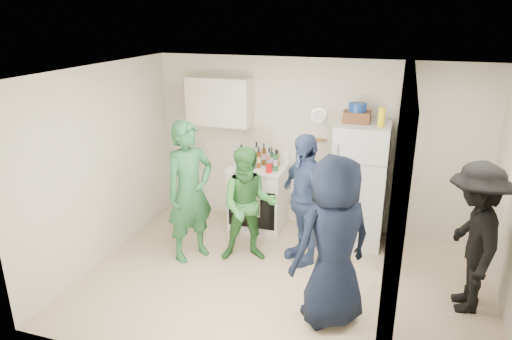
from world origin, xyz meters
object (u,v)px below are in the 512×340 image
(stove, at_px, (258,197))
(blue_bowl, at_px, (358,107))
(wicker_basket, at_px, (357,117))
(yellow_cup_stack_top, at_px, (382,117))
(person_denim, at_px, (304,199))
(person_green_left, at_px, (190,192))
(person_nook, at_px, (473,238))
(person_navy, at_px, (333,243))
(fridge, at_px, (359,185))
(person_green_center, at_px, (249,205))

(stove, bearing_deg, blue_bowl, 0.84)
(wicker_basket, height_order, yellow_cup_stack_top, yellow_cup_stack_top)
(stove, relative_size, person_denim, 0.56)
(person_green_left, relative_size, person_nook, 1.10)
(person_green_left, relative_size, person_navy, 1.02)
(fridge, height_order, blue_bowl, blue_bowl)
(wicker_basket, distance_m, blue_bowl, 0.13)
(fridge, bearing_deg, wicker_basket, 153.43)
(person_denim, bearing_deg, fridge, 99.58)
(fridge, xyz_separation_m, wicker_basket, (-0.10, 0.05, 0.93))
(blue_bowl, height_order, person_navy, blue_bowl)
(stove, distance_m, person_green_left, 1.34)
(person_green_left, height_order, person_nook, person_green_left)
(blue_bowl, distance_m, person_navy, 2.17)
(yellow_cup_stack_top, height_order, person_green_left, yellow_cup_stack_top)
(wicker_basket, bearing_deg, yellow_cup_stack_top, -25.11)
(person_navy, bearing_deg, wicker_basket, -131.32)
(fridge, relative_size, person_nook, 1.02)
(wicker_basket, height_order, person_green_left, wicker_basket)
(person_green_left, relative_size, person_green_center, 1.22)
(person_navy, xyz_separation_m, person_nook, (1.37, 0.68, -0.07))
(stove, xyz_separation_m, yellow_cup_stack_top, (1.68, -0.13, 1.35))
(blue_bowl, bearing_deg, yellow_cup_stack_top, -25.11)
(yellow_cup_stack_top, bearing_deg, blue_bowl, 154.89)
(person_denim, bearing_deg, wicker_basket, 106.22)
(person_navy, distance_m, person_nook, 1.53)
(stove, bearing_deg, yellow_cup_stack_top, -4.43)
(person_denim, bearing_deg, blue_bowl, 106.22)
(blue_bowl, bearing_deg, wicker_basket, 0.00)
(blue_bowl, xyz_separation_m, person_green_center, (-1.18, -0.98, -1.15))
(person_nook, bearing_deg, person_green_left, -96.45)
(person_green_center, bearing_deg, person_navy, -56.44)
(stove, bearing_deg, person_green_left, -116.18)
(wicker_basket, height_order, person_green_center, wicker_basket)
(yellow_cup_stack_top, distance_m, person_navy, 2.02)
(person_green_left, bearing_deg, yellow_cup_stack_top, -33.62)
(stove, bearing_deg, person_green_center, -79.67)
(blue_bowl, height_order, person_denim, blue_bowl)
(fridge, height_order, wicker_basket, wicker_basket)
(fridge, xyz_separation_m, person_green_center, (-1.28, -0.93, -0.09))
(person_green_center, distance_m, person_denim, 0.71)
(fridge, bearing_deg, blue_bowl, 153.43)
(blue_bowl, bearing_deg, person_green_left, -148.89)
(fridge, xyz_separation_m, yellow_cup_stack_top, (0.22, -0.10, 0.98))
(stove, relative_size, fridge, 0.56)
(stove, xyz_separation_m, person_navy, (1.39, -1.90, 0.43))
(person_denim, relative_size, person_navy, 0.94)
(wicker_basket, distance_m, person_denim, 1.32)
(fridge, xyz_separation_m, person_nook, (1.30, -1.19, -0.02))
(stove, height_order, person_denim, person_denim)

